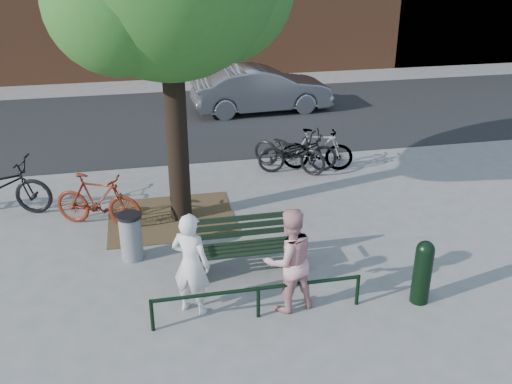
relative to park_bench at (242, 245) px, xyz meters
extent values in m
plane|color=gray|center=(0.00, -0.08, -0.48)|extent=(90.00, 90.00, 0.00)
cube|color=brown|center=(-1.00, 2.12, -0.47)|extent=(2.40, 2.00, 0.02)
cube|color=black|center=(0.00, 8.42, -0.47)|extent=(40.00, 7.00, 0.01)
cube|color=black|center=(-0.84, -0.08, -0.25)|extent=(0.06, 0.52, 0.45)
cube|color=black|center=(-0.84, 0.15, 0.19)|extent=(0.06, 0.06, 0.44)
cylinder|color=black|center=(-0.84, -0.18, 0.15)|extent=(0.04, 0.36, 0.04)
cube|color=black|center=(0.84, -0.08, -0.25)|extent=(0.06, 0.52, 0.45)
cube|color=black|center=(0.84, 0.15, 0.19)|extent=(0.06, 0.06, 0.44)
cylinder|color=black|center=(0.84, -0.18, 0.15)|extent=(0.04, 0.36, 0.04)
cube|color=black|center=(0.00, -0.08, -0.03)|extent=(1.64, 0.46, 0.04)
cube|color=black|center=(0.00, 0.15, 0.26)|extent=(1.64, 0.03, 0.47)
cylinder|color=black|center=(-1.50, -1.28, -0.23)|extent=(0.06, 0.06, 0.50)
cylinder|color=black|center=(0.00, -1.28, -0.23)|extent=(0.06, 0.06, 0.50)
cylinder|color=black|center=(1.50, -1.28, -0.23)|extent=(0.06, 0.06, 0.50)
cylinder|color=black|center=(0.00, -1.28, 0.00)|extent=(3.00, 0.06, 0.06)
cylinder|color=black|center=(-0.80, 2.12, 1.42)|extent=(0.40, 0.40, 3.80)
sphere|color=#2B5A1C|center=(-1.60, 1.72, 3.62)|extent=(2.40, 2.40, 2.40)
imported|color=beige|center=(-0.90, -0.94, 0.31)|extent=(0.69, 0.63, 1.58)
imported|color=#CE8F8D|center=(0.48, -1.13, 0.32)|extent=(0.88, 0.75, 1.60)
cylinder|color=black|center=(2.45, -1.39, -0.04)|extent=(0.27, 0.27, 0.88)
sphere|color=black|center=(2.45, -1.39, 0.40)|extent=(0.27, 0.27, 0.27)
cylinder|color=gray|center=(-1.75, 0.76, -0.09)|extent=(0.37, 0.37, 0.77)
cylinder|color=black|center=(-1.75, 0.76, 0.32)|extent=(0.41, 0.41, 0.06)
imported|color=#581A0C|center=(-2.33, 2.12, 0.04)|extent=(1.77, 1.15, 1.03)
imported|color=black|center=(2.04, 3.95, 0.00)|extent=(1.89, 0.86, 0.96)
imported|color=gray|center=(2.52, 3.97, 0.02)|extent=(1.71, 0.93, 0.99)
imported|color=black|center=(1.88, 4.07, 0.00)|extent=(1.80, 1.71, 0.97)
imported|color=slate|center=(2.28, 8.93, 0.22)|extent=(4.31, 1.69, 1.40)
camera|label=1|loc=(-1.42, -7.88, 4.56)|focal=40.00mm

